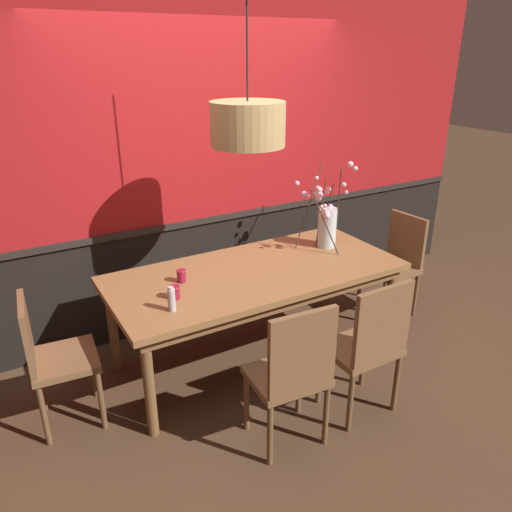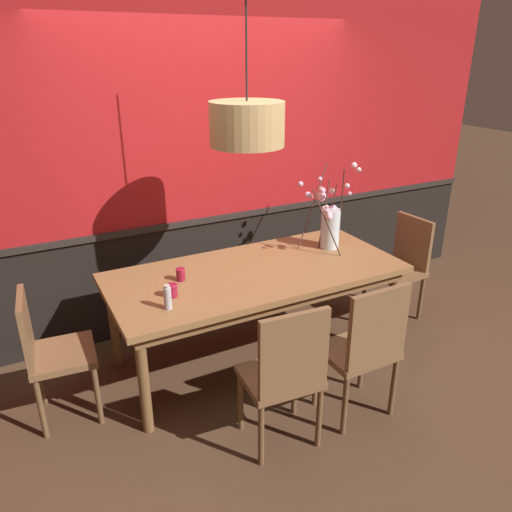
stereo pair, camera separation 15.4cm
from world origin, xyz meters
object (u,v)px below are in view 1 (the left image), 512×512
chair_head_east_end (396,260)px  vase_with_blossoms (326,224)px  chair_near_side_left (293,371)px  chair_far_side_left (168,268)px  candle_holder_nearer_edge (175,292)px  dining_table (256,280)px  chair_near_side_right (369,343)px  candle_holder_nearer_center (181,276)px  chair_head_west_end (51,355)px  condiment_bottle (172,299)px  chair_far_side_right (236,252)px  pendant_lamp (248,124)px

chair_head_east_end → vase_with_blossoms: vase_with_blossoms is taller
chair_head_east_end → chair_near_side_left: bearing=-152.1°
chair_far_side_left → candle_holder_nearer_edge: 1.09m
vase_with_blossoms → chair_head_east_end: bearing=-8.6°
dining_table → chair_near_side_left: (-0.29, -0.92, -0.14)m
dining_table → vase_with_blossoms: (0.74, 0.13, 0.27)m
chair_near_side_right → vase_with_blossoms: size_ratio=1.39×
chair_near_side_left → candle_holder_nearer_center: bearing=104.5°
dining_table → chair_head_west_end: bearing=179.8°
dining_table → chair_head_west_end: 1.48m
dining_table → chair_head_east_end: chair_head_east_end is taller
candle_holder_nearer_center → chair_far_side_left: bearing=77.0°
candle_holder_nearer_center → chair_head_west_end: bearing=-174.6°
vase_with_blossoms → candle_holder_nearer_edge: vase_with_blossoms is taller
dining_table → condiment_bottle: 0.82m
chair_far_side_right → vase_with_blossoms: size_ratio=1.29×
chair_head_west_end → chair_near_side_left: bearing=-38.0°
dining_table → candle_holder_nearer_center: bearing=170.5°
chair_head_east_end → vase_with_blossoms: size_ratio=1.31×
dining_table → chair_near_side_left: chair_near_side_left is taller
chair_head_west_end → candle_holder_nearer_center: (0.92, 0.09, 0.29)m
chair_near_side_right → chair_far_side_right: size_ratio=1.08×
chair_far_side_right → candle_holder_nearer_edge: bearing=-134.3°
chair_head_west_end → pendant_lamp: (1.37, -0.06, 1.31)m
pendant_lamp → condiment_bottle: bearing=-162.8°
chair_head_east_end → chair_near_side_right: size_ratio=0.94×
chair_near_side_left → chair_far_side_left: size_ratio=1.05×
candle_holder_nearer_center → candle_holder_nearer_edge: size_ratio=1.02×
chair_near_side_right → dining_table: bearing=107.5°
chair_far_side_right → pendant_lamp: 1.67m
chair_near_side_right → vase_with_blossoms: 1.21m
chair_far_side_left → vase_with_blossoms: 1.41m
condiment_bottle → pendant_lamp: bearing=17.2°
candle_holder_nearer_center → candle_holder_nearer_edge: candle_holder_nearer_center is taller
chair_near_side_left → candle_holder_nearer_edge: 0.93m
chair_near_side_left → candle_holder_nearer_center: 1.08m
chair_near_side_left → chair_head_east_end: chair_near_side_left is taller
chair_far_side_left → chair_head_east_end: bearing=-25.3°
chair_far_side_right → chair_far_side_left: chair_far_side_left is taller
chair_near_side_right → chair_near_side_left: bearing=179.4°
chair_far_side_left → chair_near_side_right: bearing=-70.0°
vase_with_blossoms → condiment_bottle: (-1.50, -0.39, -0.12)m
candle_holder_nearer_edge → chair_far_side_left: bearing=72.4°
dining_table → condiment_bottle: size_ratio=13.22×
condiment_bottle → chair_far_side_left: bearing=71.1°
chair_far_side_right → chair_head_east_end: bearing=-37.5°
chair_head_east_end → chair_far_side_right: chair_head_east_end is taller
chair_near_side_left → pendant_lamp: (0.19, 0.86, 1.28)m
chair_near_side_right → vase_with_blossoms: vase_with_blossoms is taller
chair_far_side_right → pendant_lamp: bearing=-113.1°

